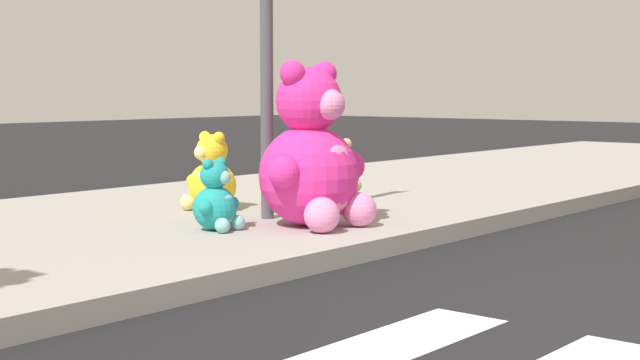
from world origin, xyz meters
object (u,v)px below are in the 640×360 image
plush_pink_large (313,161)px  plush_teal (217,202)px  plush_tan (336,183)px  plush_yellow (210,179)px  sign_pole (267,18)px

plush_pink_large → plush_teal: 0.84m
plush_pink_large → plush_tan: plush_pink_large is taller
plush_yellow → plush_teal: size_ratio=1.26×
plush_pink_large → plush_yellow: 1.40m
sign_pole → plush_pink_large: bearing=-99.3°
plush_tan → sign_pole: bearing=164.9°
sign_pole → plush_tan: bearing=-15.1°
plush_pink_large → plush_yellow: plush_pink_large is taller
plush_yellow → plush_tan: 1.15m
sign_pole → plush_yellow: size_ratio=4.44×
sign_pole → plush_pink_large: size_ratio=2.40×
plush_yellow → plush_teal: bearing=-131.1°
sign_pole → plush_teal: bearing=-168.0°
sign_pole → plush_tan: size_ratio=4.80×
plush_pink_large → plush_tan: (0.79, 0.40, -0.27)m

